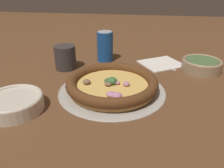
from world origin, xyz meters
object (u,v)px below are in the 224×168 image
at_px(pizza, 112,83).
at_px(napkin, 161,63).
at_px(bowl_near, 14,103).
at_px(beverage_can, 105,46).
at_px(bowl_far, 202,65).
at_px(drinking_cup, 65,57).
at_px(fork, 157,64).
at_px(pizza_tray, 112,90).

distance_m(pizza, napkin, 0.31).
relative_size(bowl_near, beverage_can, 1.24).
relative_size(bowl_near, bowl_far, 1.07).
bearing_deg(napkin, drinking_cup, -164.76).
height_order(pizza, bowl_near, pizza).
distance_m(bowl_far, napkin, 0.15).
xyz_separation_m(pizza, fork, (0.15, 0.26, -0.02)).
relative_size(pizza_tray, bowl_far, 2.32).
relative_size(bowl_near, drinking_cup, 1.71).
distance_m(drinking_cup, fork, 0.37).
bearing_deg(beverage_can, drinking_cup, -141.28).
xyz_separation_m(pizza_tray, pizza, (-0.00, -0.00, 0.02)).
height_order(bowl_far, drinking_cup, drinking_cup).
bearing_deg(beverage_can, bowl_near, -113.00).
xyz_separation_m(bowl_far, fork, (-0.16, 0.05, -0.02)).
xyz_separation_m(drinking_cup, napkin, (0.37, 0.10, -0.04)).
bearing_deg(beverage_can, napkin, -1.95).
relative_size(bowl_far, beverage_can, 1.16).
xyz_separation_m(pizza_tray, fork, (0.15, 0.25, -0.00)).
relative_size(pizza, bowl_far, 1.98).
bearing_deg(pizza_tray, napkin, 57.19).
xyz_separation_m(bowl_near, beverage_can, (0.17, 0.41, 0.04)).
distance_m(bowl_far, drinking_cup, 0.52).
height_order(bowl_far, beverage_can, beverage_can).
bearing_deg(bowl_far, fork, 163.39).
relative_size(napkin, beverage_can, 1.65).
relative_size(pizza, drinking_cup, 3.16).
xyz_separation_m(pizza_tray, drinking_cup, (-0.20, 0.16, 0.04)).
height_order(pizza, bowl_far, same).
height_order(bowl_near, fork, bowl_near).
relative_size(pizza_tray, fork, 2.51).
bearing_deg(bowl_far, napkin, 160.67).
height_order(napkin, beverage_can, beverage_can).
bearing_deg(pizza, bowl_far, 33.78).
xyz_separation_m(pizza, beverage_can, (-0.07, 0.27, 0.04)).
distance_m(pizza_tray, pizza, 0.02).
height_order(napkin, fork, napkin).
xyz_separation_m(napkin, fork, (-0.02, -0.00, -0.00)).
relative_size(pizza_tray, bowl_near, 2.17).
bearing_deg(beverage_can, pizza, -75.62).
xyz_separation_m(bowl_far, beverage_can, (-0.38, 0.06, 0.04)).
bearing_deg(fork, bowl_far, -156.08).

